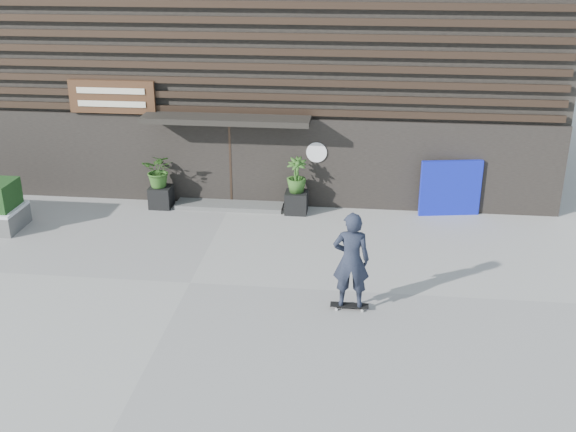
# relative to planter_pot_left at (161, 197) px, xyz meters

# --- Properties ---
(ground) EXTENTS (80.00, 80.00, 0.00)m
(ground) POSITION_rel_planter_pot_left_xyz_m (1.90, -4.40, -0.30)
(ground) COLOR #9A9892
(ground) RESTS_ON ground
(entrance_step) EXTENTS (3.00, 0.80, 0.12)m
(entrance_step) POSITION_rel_planter_pot_left_xyz_m (1.90, 0.20, -0.24)
(entrance_step) COLOR #535351
(entrance_step) RESTS_ON ground
(planter_pot_left) EXTENTS (0.60, 0.60, 0.60)m
(planter_pot_left) POSITION_rel_planter_pot_left_xyz_m (0.00, 0.00, 0.00)
(planter_pot_left) COLOR black
(planter_pot_left) RESTS_ON ground
(bamboo_left) EXTENTS (0.86, 0.75, 0.96)m
(bamboo_left) POSITION_rel_planter_pot_left_xyz_m (0.00, 0.00, 0.78)
(bamboo_left) COLOR #2D591E
(bamboo_left) RESTS_ON planter_pot_left
(planter_pot_right) EXTENTS (0.60, 0.60, 0.60)m
(planter_pot_right) POSITION_rel_planter_pot_left_xyz_m (3.80, 0.00, 0.00)
(planter_pot_right) COLOR black
(planter_pot_right) RESTS_ON ground
(bamboo_right) EXTENTS (0.54, 0.54, 0.96)m
(bamboo_right) POSITION_rel_planter_pot_left_xyz_m (3.80, 0.00, 0.78)
(bamboo_right) COLOR #2D591E
(bamboo_right) RESTS_ON planter_pot_right
(blue_tarp) EXTENTS (1.64, 0.40, 1.54)m
(blue_tarp) POSITION_rel_planter_pot_left_xyz_m (7.94, 0.30, 0.47)
(blue_tarp) COLOR #0D17B2
(blue_tarp) RESTS_ON ground
(building) EXTENTS (18.00, 11.00, 8.00)m
(building) POSITION_rel_planter_pot_left_xyz_m (1.90, 5.56, 3.69)
(building) COLOR black
(building) RESTS_ON ground
(skateboarder) EXTENTS (0.78, 0.49, 2.12)m
(skateboarder) POSITION_rel_planter_pot_left_xyz_m (5.41, -5.15, 0.80)
(skateboarder) COLOR black
(skateboarder) RESTS_ON ground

